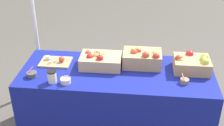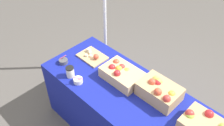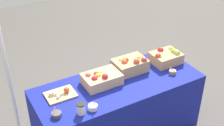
# 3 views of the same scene
# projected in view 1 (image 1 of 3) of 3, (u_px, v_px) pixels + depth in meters

# --- Properties ---
(table) EXTENTS (1.90, 0.76, 0.74)m
(table) POSITION_uv_depth(u_px,v_px,m) (116.00, 102.00, 3.15)
(table) COLOR navy
(table) RESTS_ON ground_plane
(apple_crate_left) EXTENTS (0.35, 0.28, 0.17)m
(apple_crate_left) POSITION_uv_depth(u_px,v_px,m) (192.00, 63.00, 2.95)
(apple_crate_left) COLOR tan
(apple_crate_left) RESTS_ON table
(apple_crate_middle) EXTENTS (0.38, 0.27, 0.20)m
(apple_crate_middle) POSITION_uv_depth(u_px,v_px,m) (142.00, 58.00, 3.04)
(apple_crate_middle) COLOR tan
(apple_crate_middle) RESTS_ON table
(apple_crate_right) EXTENTS (0.41, 0.28, 0.17)m
(apple_crate_right) POSITION_uv_depth(u_px,v_px,m) (100.00, 60.00, 3.02)
(apple_crate_right) COLOR tan
(apple_crate_right) RESTS_ON table
(cutting_board_front) EXTENTS (0.31, 0.23, 0.08)m
(cutting_board_front) POSITION_uv_depth(u_px,v_px,m) (56.00, 61.00, 3.11)
(cutting_board_front) COLOR tan
(cutting_board_front) RESTS_ON table
(sample_bowl_near) EXTENTS (0.08, 0.09, 0.08)m
(sample_bowl_near) POSITION_uv_depth(u_px,v_px,m) (184.00, 81.00, 2.77)
(sample_bowl_near) COLOR gray
(sample_bowl_near) RESTS_ON table
(sample_bowl_mid) EXTENTS (0.10, 0.10, 0.10)m
(sample_bowl_mid) POSITION_uv_depth(u_px,v_px,m) (66.00, 81.00, 2.77)
(sample_bowl_mid) COLOR silver
(sample_bowl_mid) RESTS_ON table
(sample_bowl_far) EXTENTS (0.10, 0.10, 0.09)m
(sample_bowl_far) POSITION_uv_depth(u_px,v_px,m) (32.00, 74.00, 2.87)
(sample_bowl_far) COLOR #4C4C51
(sample_bowl_far) RESTS_ON table
(coffee_cup) EXTENTS (0.08, 0.08, 0.12)m
(coffee_cup) POSITION_uv_depth(u_px,v_px,m) (52.00, 77.00, 2.77)
(coffee_cup) COLOR silver
(coffee_cup) RESTS_ON table
(tent_pole) EXTENTS (0.04, 0.04, 2.04)m
(tent_pole) POSITION_uv_depth(u_px,v_px,m) (34.00, 16.00, 3.52)
(tent_pole) COLOR white
(tent_pole) RESTS_ON ground_plane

